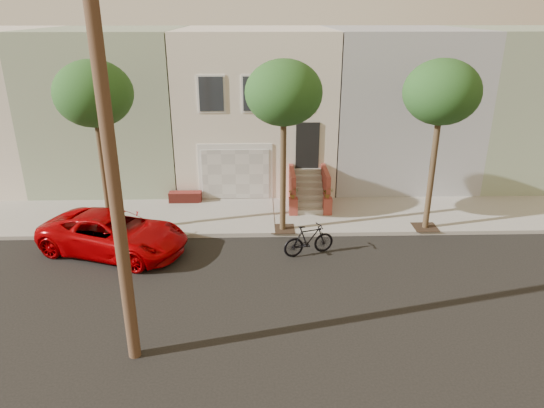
{
  "coord_description": "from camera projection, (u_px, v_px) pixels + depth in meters",
  "views": [
    {
      "loc": [
        0.12,
        -13.28,
        7.99
      ],
      "look_at": [
        0.57,
        3.0,
        1.54
      ],
      "focal_mm": 32.61,
      "sensor_mm": 36.0,
      "label": 1
    }
  ],
  "objects": [
    {
      "name": "ground",
      "position": [
        256.0,
        286.0,
        15.28
      ],
      "size": [
        90.0,
        90.0,
        0.0
      ],
      "primitive_type": "plane",
      "color": "black",
      "rests_on": "ground"
    },
    {
      "name": "house_row",
      "position": [
        256.0,
        103.0,
        24.34
      ],
      "size": [
        33.1,
        11.7,
        7.0
      ],
      "color": "beige",
      "rests_on": "sidewalk"
    },
    {
      "name": "tree_mid",
      "position": [
        284.0,
        94.0,
        17.0
      ],
      "size": [
        2.7,
        2.57,
        6.3
      ],
      "color": "#2D2116",
      "rests_on": "sidewalk"
    },
    {
      "name": "sidewalk",
      "position": [
        257.0,
        216.0,
        20.23
      ],
      "size": [
        40.0,
        3.7,
        0.15
      ],
      "primitive_type": "cube",
      "color": "gray",
      "rests_on": "ground"
    },
    {
      "name": "tree_left",
      "position": [
        94.0,
        95.0,
        16.83
      ],
      "size": [
        2.7,
        2.57,
        6.3
      ],
      "color": "#2D2116",
      "rests_on": "sidewalk"
    },
    {
      "name": "tree_right",
      "position": [
        442.0,
        93.0,
        17.14
      ],
      "size": [
        2.7,
        2.57,
        6.3
      ],
      "color": "#2D2116",
      "rests_on": "sidewalk"
    },
    {
      "name": "motorcycle",
      "position": [
        309.0,
        240.0,
        17.05
      ],
      "size": [
        1.93,
        1.09,
        1.12
      ],
      "primitive_type": "imported",
      "rotation": [
        0.0,
        0.0,
        1.9
      ],
      "color": "black",
      "rests_on": "ground"
    },
    {
      "name": "pickup_truck",
      "position": [
        114.0,
        233.0,
        17.15
      ],
      "size": [
        5.67,
        3.97,
        1.44
      ],
      "primitive_type": "imported",
      "rotation": [
        0.0,
        0.0,
        1.23
      ],
      "color": "#A70003",
      "rests_on": "ground"
    }
  ]
}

